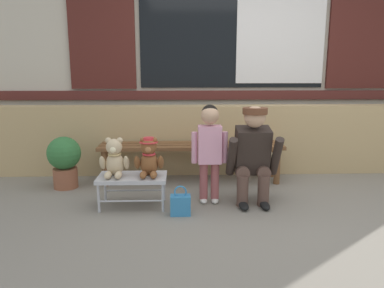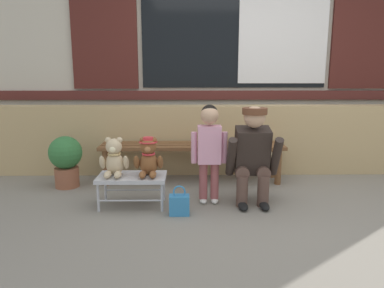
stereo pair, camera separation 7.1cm
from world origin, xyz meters
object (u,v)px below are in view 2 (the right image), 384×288
child_standing (209,143)px  potted_plant (66,159)px  handbag_on_ground (179,204)px  wooden_bench_long (192,150)px  adult_crouching (253,155)px  small_display_bench (132,179)px  teddy_bear_with_hat (148,157)px  teddy_bear_plain (114,159)px

child_standing → potted_plant: (-1.54, 0.52, -0.27)m
handbag_on_ground → potted_plant: (-1.26, 0.82, 0.23)m
wooden_bench_long → child_standing: 0.76m
adult_crouching → potted_plant: adult_crouching is taller
potted_plant → wooden_bench_long: bearing=8.1°
small_display_bench → teddy_bear_with_hat: teddy_bear_with_hat is taller
teddy_bear_with_hat → adult_crouching: bearing=3.0°
teddy_bear_plain → small_display_bench: bearing=-0.5°
wooden_bench_long → potted_plant: 1.41m
wooden_bench_long → handbag_on_ground: bearing=-97.2°
wooden_bench_long → handbag_on_ground: (-0.13, -1.02, -0.28)m
small_display_bench → adult_crouching: adult_crouching is taller
child_standing → handbag_on_ground: child_standing is taller
child_standing → adult_crouching: 0.43m
small_display_bench → child_standing: bearing=5.9°
teddy_bear_plain → potted_plant: bearing=137.8°
teddy_bear_with_hat → child_standing: 0.59m
adult_crouching → handbag_on_ground: adult_crouching is taller
small_display_bench → teddy_bear_plain: size_ratio=1.76×
adult_crouching → potted_plant: size_ratio=1.67×
teddy_bear_plain → adult_crouching: 1.31m
teddy_bear_with_hat → handbag_on_ground: (0.29, -0.23, -0.38)m
wooden_bench_long → child_standing: child_standing is taller
teddy_bear_plain → handbag_on_ground: 0.75m
small_display_bench → handbag_on_ground: size_ratio=2.35×
potted_plant → adult_crouching: bearing=-15.4°
wooden_bench_long → teddy_bear_plain: teddy_bear_plain is taller
small_display_bench → adult_crouching: size_ratio=0.67×
adult_crouching → teddy_bear_plain: bearing=-177.7°
wooden_bench_long → potted_plant: (-1.39, -0.20, -0.05)m
adult_crouching → wooden_bench_long: bearing=127.7°
teddy_bear_plain → handbag_on_ground: bearing=-20.8°
adult_crouching → potted_plant: bearing=164.6°
teddy_bear_plain → potted_plant: size_ratio=0.64×
small_display_bench → child_standing: (0.73, 0.08, 0.33)m
teddy_bear_with_hat → potted_plant: (-0.97, 0.59, -0.15)m
wooden_bench_long → teddy_bear_with_hat: teddy_bear_with_hat is taller
teddy_bear_with_hat → handbag_on_ground: size_ratio=1.34×
wooden_bench_long → small_display_bench: wooden_bench_long is taller
small_display_bench → teddy_bear_plain: teddy_bear_plain is taller
small_display_bench → teddy_bear_plain: 0.25m
wooden_bench_long → teddy_bear_with_hat: size_ratio=5.78×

